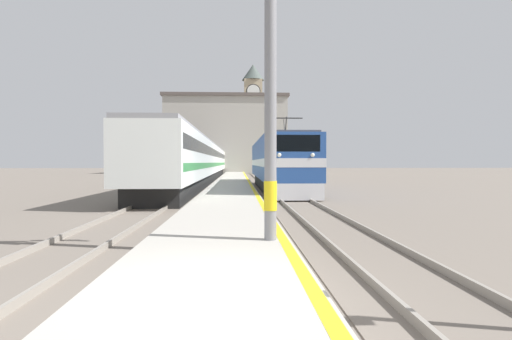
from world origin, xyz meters
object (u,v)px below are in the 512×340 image
at_px(catenary_mast, 275,53).
at_px(locomotive_train, 278,164).
at_px(clock_tower, 253,115).
at_px(passenger_train, 202,161).

bearing_deg(catenary_mast, locomotive_train, 84.07).
relative_size(locomotive_train, catenary_mast, 2.32).
bearing_deg(catenary_mast, clock_tower, 88.14).
bearing_deg(passenger_train, locomotive_train, -63.67).
height_order(locomotive_train, catenary_mast, catenary_mast).
xyz_separation_m(passenger_train, clock_tower, (6.68, 39.68, 9.43)).
bearing_deg(locomotive_train, clock_tower, 89.65).
distance_m(catenary_mast, clock_tower, 72.40).
xyz_separation_m(passenger_train, catenary_mast, (4.34, -32.31, 2.07)).
relative_size(catenary_mast, clock_tower, 0.35).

